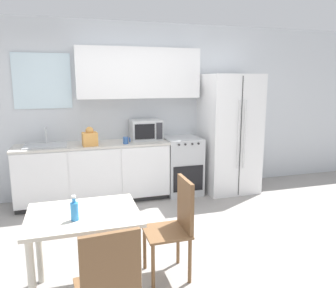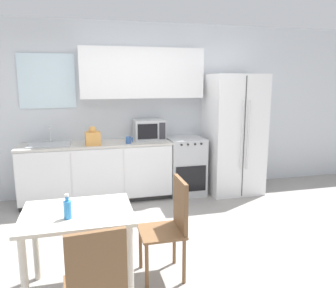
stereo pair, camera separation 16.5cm
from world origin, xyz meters
The scene contains 13 objects.
ground_plane centered at (0.00, 0.00, 0.00)m, with size 12.00×12.00×0.00m, color gray.
wall_back centered at (0.02, 1.91, 1.46)m, with size 12.00×0.38×2.70m.
kitchen_counter centered at (-0.54, 1.62, 0.45)m, with size 2.23×0.61×0.89m.
oven_range centered at (0.85, 1.61, 0.46)m, with size 0.56×0.63×0.91m.
refrigerator centered at (1.64, 1.53, 0.95)m, with size 0.84×0.80×1.91m.
kitchen_sink centered at (-1.20, 1.63, 0.91)m, with size 0.59×0.44×0.25m.
microwave centered at (0.28, 1.71, 1.05)m, with size 0.48×0.36×0.32m.
coffee_mug centered at (-0.07, 1.47, 0.94)m, with size 0.11×0.08×0.10m.
grocery_bag_0 centered at (-0.59, 1.48, 1.01)m, with size 0.22×0.19×0.27m.
dining_table centered at (-0.79, -0.63, 0.61)m, with size 0.90×0.71×0.74m.
dining_chair_near centered at (-0.67, -1.36, 0.54)m, with size 0.43×0.43×0.93m.
dining_chair_side centered at (0.04, -0.57, 0.54)m, with size 0.40×0.40×0.93m.
drink_bottle centered at (-0.86, -0.75, 0.82)m, with size 0.06×0.06×0.20m.
Camera 2 is at (-0.69, -3.29, 1.81)m, focal length 35.00 mm.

